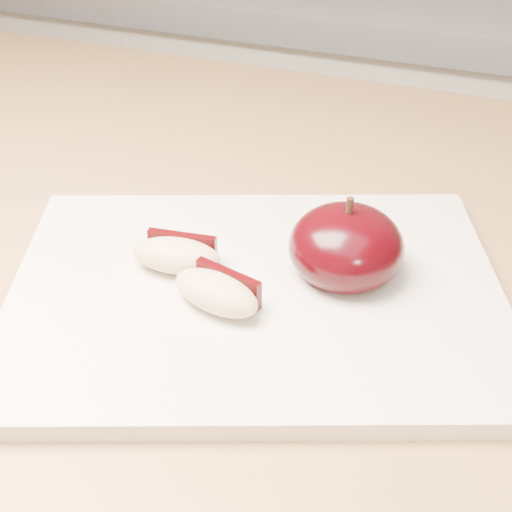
% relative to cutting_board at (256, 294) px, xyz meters
% --- Properties ---
extents(back_cabinet, '(2.40, 0.62, 0.94)m').
position_rel_cutting_board_xyz_m(back_cabinet, '(0.08, 0.80, -0.44)').
color(back_cabinet, silver).
rests_on(back_cabinet, ground).
extents(cutting_board, '(0.39, 0.34, 0.01)m').
position_rel_cutting_board_xyz_m(cutting_board, '(0.00, 0.00, 0.00)').
color(cutting_board, silver).
rests_on(cutting_board, island_counter).
extents(apple_half, '(0.09, 0.09, 0.07)m').
position_rel_cutting_board_xyz_m(apple_half, '(0.05, 0.04, 0.03)').
color(apple_half, black).
rests_on(apple_half, cutting_board).
extents(apple_wedge_a, '(0.07, 0.04, 0.02)m').
position_rel_cutting_board_xyz_m(apple_wedge_a, '(-0.06, 0.00, 0.02)').
color(apple_wedge_a, tan).
rests_on(apple_wedge_a, cutting_board).
extents(apple_wedge_b, '(0.07, 0.04, 0.02)m').
position_rel_cutting_board_xyz_m(apple_wedge_b, '(-0.02, -0.03, 0.02)').
color(apple_wedge_b, tan).
rests_on(apple_wedge_b, cutting_board).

